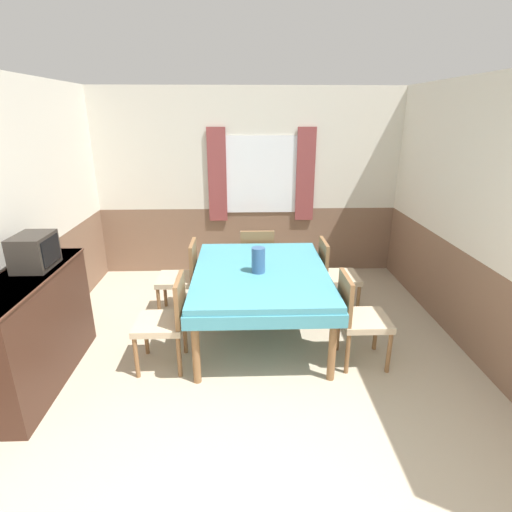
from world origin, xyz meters
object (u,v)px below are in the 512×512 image
(chair_left_near, at_px, (167,318))
(chair_left_far, at_px, (182,275))
(sideboard, at_px, (33,330))
(chair_head_window, at_px, (257,258))
(chair_right_near, at_px, (358,315))
(tv, at_px, (34,251))
(vase, at_px, (258,260))
(chair_right_far, at_px, (334,273))
(dining_table, at_px, (261,279))

(chair_left_near, height_order, chair_left_far, same)
(sideboard, bearing_deg, chair_left_near, 10.36)
(chair_left_far, bearing_deg, chair_head_window, -57.43)
(chair_right_near, height_order, sideboard, sideboard)
(chair_right_near, bearing_deg, chair_left_far, -120.27)
(chair_right_near, xyz_separation_m, tv, (-2.83, 0.01, 0.66))
(vase, bearing_deg, chair_left_near, -152.15)
(chair_head_window, relative_size, vase, 3.42)
(chair_left_near, relative_size, chair_right_near, 1.00)
(chair_head_window, distance_m, vase, 1.21)
(chair_right_far, relative_size, chair_left_far, 1.00)
(dining_table, bearing_deg, chair_left_near, -149.73)
(chair_left_far, relative_size, vase, 3.42)
(dining_table, height_order, sideboard, sideboard)
(dining_table, bearing_deg, tv, -165.38)
(chair_left_near, xyz_separation_m, sideboard, (-1.10, -0.20, 0.02))
(chair_head_window, bearing_deg, tv, -140.87)
(chair_left_far, bearing_deg, chair_right_far, -90.00)
(dining_table, height_order, tv, tv)
(chair_right_far, bearing_deg, chair_head_window, -122.57)
(chair_left_near, relative_size, sideboard, 0.60)
(dining_table, relative_size, vase, 6.85)
(chair_right_near, relative_size, sideboard, 0.60)
(sideboard, xyz_separation_m, vase, (1.95, 0.65, 0.37))
(dining_table, bearing_deg, chair_right_near, -30.27)
(chair_head_window, height_order, sideboard, sideboard)
(sideboard, xyz_separation_m, tv, (0.03, 0.21, 0.64))
(dining_table, xyz_separation_m, chair_right_near, (0.88, -0.52, -0.16))
(tv, bearing_deg, vase, 13.05)
(dining_table, xyz_separation_m, chair_head_window, (0.00, 1.08, -0.16))
(chair_head_window, bearing_deg, chair_left_near, -118.97)
(chair_left_far, bearing_deg, sideboard, 138.30)
(chair_right_far, height_order, chair_left_near, same)
(chair_right_near, xyz_separation_m, vase, (-0.91, 0.45, 0.39))
(chair_left_far, relative_size, chair_right_near, 1.00)
(sideboard, bearing_deg, vase, 18.49)
(chair_right_far, distance_m, chair_left_far, 1.76)
(chair_left_near, height_order, vase, vase)
(chair_right_far, xyz_separation_m, tv, (-2.83, -1.02, 0.66))
(dining_table, height_order, chair_left_far, chair_left_far)
(vase, bearing_deg, dining_table, 67.02)
(chair_left_near, bearing_deg, sideboard, 100.36)
(chair_right_far, xyz_separation_m, chair_head_window, (-0.88, 0.56, 0.00))
(dining_table, relative_size, chair_left_near, 2.00)
(dining_table, xyz_separation_m, tv, (-1.95, -0.51, 0.50))
(chair_left_near, distance_m, vase, 1.04)
(sideboard, relative_size, tv, 3.89)
(chair_left_near, relative_size, vase, 3.42)
(vase, bearing_deg, sideboard, -161.51)
(chair_left_far, bearing_deg, chair_left_near, -180.00)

